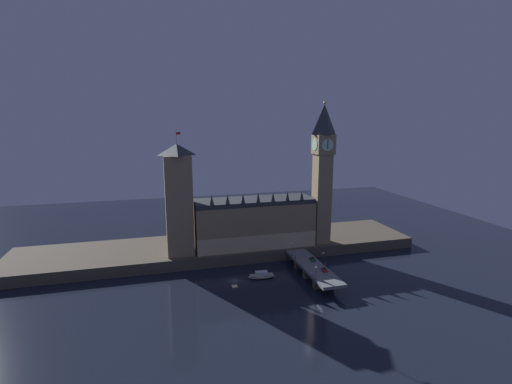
% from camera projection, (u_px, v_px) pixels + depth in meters
% --- Properties ---
extents(ground_plane, '(400.00, 400.00, 0.00)m').
position_uv_depth(ground_plane, '(235.00, 281.00, 172.79)').
color(ground_plane, black).
extents(embankment, '(220.00, 42.00, 5.88)m').
position_uv_depth(embankment, '(220.00, 248.00, 209.18)').
color(embankment, '#4C4438').
rests_on(embankment, ground_plane).
extents(parliament_hall, '(64.30, 20.35, 31.21)m').
position_uv_depth(parliament_hall, '(254.00, 222.00, 202.46)').
color(parliament_hall, '#8E7A56').
rests_on(parliament_hall, embankment).
extents(clock_tower, '(10.52, 10.63, 77.73)m').
position_uv_depth(clock_tower, '(323.00, 170.00, 202.09)').
color(clock_tower, '#8E7A56').
rests_on(clock_tower, embankment).
extents(victoria_tower, '(13.59, 13.59, 62.49)m').
position_uv_depth(victoria_tower, '(179.00, 200.00, 187.13)').
color(victoria_tower, '#8E7A56').
rests_on(victoria_tower, embankment).
extents(bridge, '(10.92, 46.00, 5.71)m').
position_uv_depth(bridge, '(313.00, 269.00, 176.77)').
color(bridge, slate).
rests_on(bridge, ground_plane).
extents(car_southbound_lead, '(1.90, 3.87, 1.35)m').
position_uv_depth(car_southbound_lead, '(324.00, 270.00, 170.06)').
color(car_southbound_lead, red).
rests_on(car_southbound_lead, bridge).
extents(car_southbound_trail, '(1.93, 4.36, 1.47)m').
position_uv_depth(car_southbound_trail, '(313.00, 259.00, 182.69)').
color(car_southbound_trail, '#235633').
rests_on(car_southbound_trail, bridge).
extents(pedestrian_near_rail, '(0.38, 0.38, 1.69)m').
position_uv_depth(pedestrian_near_rail, '(314.00, 274.00, 164.24)').
color(pedestrian_near_rail, black).
rests_on(pedestrian_near_rail, bridge).
extents(pedestrian_mid_walk, '(0.38, 0.38, 1.80)m').
position_uv_depth(pedestrian_mid_walk, '(325.00, 265.00, 174.46)').
color(pedestrian_mid_walk, black).
rests_on(pedestrian_mid_walk, bridge).
extents(pedestrian_far_rail, '(0.38, 0.38, 1.86)m').
position_uv_depth(pedestrian_far_rail, '(295.00, 256.00, 185.41)').
color(pedestrian_far_rail, black).
rests_on(pedestrian_far_rail, bridge).
extents(street_lamp_near, '(1.34, 0.60, 6.13)m').
position_uv_depth(street_lamp_near, '(316.00, 271.00, 160.42)').
color(street_lamp_near, '#2D3333').
rests_on(street_lamp_near, bridge).
extents(street_lamp_mid, '(1.34, 0.60, 6.21)m').
position_uv_depth(street_lamp_mid, '(323.00, 257.00, 177.01)').
color(street_lamp_mid, '#2D3333').
rests_on(street_lamp_mid, bridge).
extents(street_lamp_far, '(1.34, 0.60, 6.95)m').
position_uv_depth(street_lamp_far, '(292.00, 248.00, 188.22)').
color(street_lamp_far, '#2D3333').
rests_on(street_lamp_far, bridge).
extents(boat_upstream, '(12.99, 5.45, 3.30)m').
position_uv_depth(boat_upstream, '(262.00, 276.00, 175.98)').
color(boat_upstream, '#B2A893').
rests_on(boat_upstream, ground_plane).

